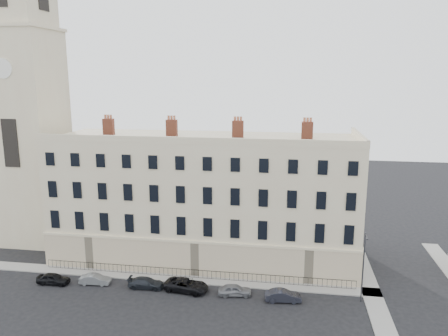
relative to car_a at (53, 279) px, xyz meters
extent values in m
plane|color=black|center=(20.79, -1.78, -0.60)|extent=(160.00, 160.00, 0.00)
cube|color=beige|center=(14.79, 10.22, 6.90)|extent=(36.00, 12.00, 15.00)
cube|color=#BDAD8E|center=(14.79, 4.14, 1.40)|extent=(36.10, 0.18, 4.00)
cube|color=#BDAD8E|center=(32.87, 10.22, 1.40)|extent=(0.18, 12.10, 4.00)
cube|color=beige|center=(14.79, 4.37, 14.80)|extent=(36.00, 0.35, 0.80)
cube|color=beige|center=(32.64, 10.22, 14.80)|extent=(0.35, 12.00, 0.80)
cube|color=brown|center=(2.79, 10.22, 15.40)|extent=(1.30, 0.70, 2.00)
cube|color=brown|center=(10.79, 10.22, 15.40)|extent=(1.30, 0.70, 2.00)
cube|color=brown|center=(18.79, 10.22, 15.40)|extent=(1.30, 0.70, 2.00)
cube|color=brown|center=(26.79, 10.22, 15.40)|extent=(1.30, 0.70, 2.00)
cube|color=beige|center=(-9.21, 12.22, 13.40)|extent=(8.00, 8.00, 28.00)
cylinder|color=white|center=(-9.21, 8.16, 22.40)|extent=(2.40, 0.14, 2.40)
cube|color=gray|center=(10.79, 3.22, -0.54)|extent=(48.00, 2.00, 0.12)
cube|color=gray|center=(33.79, 6.22, -0.54)|extent=(2.00, 24.00, 0.12)
cube|color=black|center=(14.79, 3.62, 0.42)|extent=(35.00, 0.04, 0.04)
cube|color=black|center=(14.79, 3.62, -0.48)|extent=(35.00, 0.04, 0.04)
imported|color=black|center=(0.00, 0.00, 0.00)|extent=(3.56, 1.47, 1.21)
imported|color=slate|center=(4.48, 0.66, -0.06)|extent=(3.39, 1.40, 1.09)
imported|color=black|center=(10.23, 0.70, -0.05)|extent=(3.90, 1.70, 1.12)
imported|color=black|center=(14.64, 0.68, 0.05)|extent=(4.91, 2.75, 1.30)
imported|color=slate|center=(19.76, 0.53, -0.01)|extent=(3.65, 1.90, 1.19)
imported|color=black|center=(24.71, 0.08, 0.00)|extent=(3.76, 1.68, 1.20)
cylinder|color=#34343A|center=(32.43, 1.23, 3.04)|extent=(0.15, 0.15, 7.29)
cylinder|color=#34343A|center=(32.40, 0.60, 6.60)|extent=(0.16, 1.37, 0.09)
cube|color=#34343A|center=(32.36, -0.04, 6.55)|extent=(0.19, 0.46, 0.11)
camera|label=1|loc=(25.04, -40.36, 21.62)|focal=35.00mm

